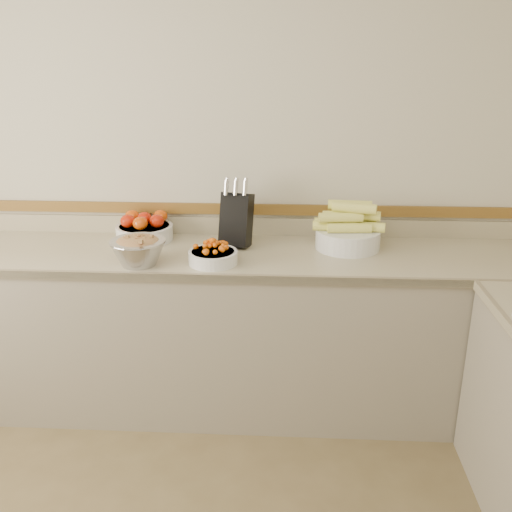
# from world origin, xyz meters

# --- Properties ---
(back_wall) EXTENTS (4.00, 0.00, 4.00)m
(back_wall) POSITION_xyz_m (0.00, 2.00, 1.30)
(back_wall) COLOR beige
(back_wall) RESTS_ON ground_plane
(counter_back) EXTENTS (4.00, 0.65, 1.08)m
(counter_back) POSITION_xyz_m (0.00, 1.68, 0.45)
(counter_back) COLOR tan
(counter_back) RESTS_ON ground_plane
(knife_block) EXTENTS (0.19, 0.21, 0.37)m
(knife_block) POSITION_xyz_m (0.22, 1.80, 1.05)
(knife_block) COLOR black
(knife_block) RESTS_ON counter_back
(tomato_bowl) EXTENTS (0.31, 0.31, 0.15)m
(tomato_bowl) POSITION_xyz_m (-0.30, 1.86, 0.96)
(tomato_bowl) COLOR white
(tomato_bowl) RESTS_ON counter_back
(cherry_tomato_bowl) EXTENTS (0.24, 0.24, 0.13)m
(cherry_tomato_bowl) POSITION_xyz_m (0.13, 1.51, 0.95)
(cherry_tomato_bowl) COLOR white
(cherry_tomato_bowl) RESTS_ON counter_back
(corn_bowl) EXTENTS (0.38, 0.34, 0.25)m
(corn_bowl) POSITION_xyz_m (0.81, 1.78, 0.99)
(corn_bowl) COLOR white
(corn_bowl) RESTS_ON counter_back
(rhubarb_bowl) EXTENTS (0.27, 0.27, 0.16)m
(rhubarb_bowl) POSITION_xyz_m (-0.23, 1.47, 0.98)
(rhubarb_bowl) COLOR #B2B2BA
(rhubarb_bowl) RESTS_ON counter_back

